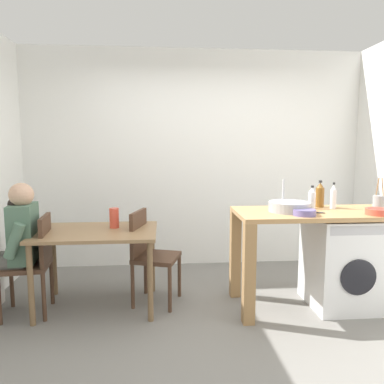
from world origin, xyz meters
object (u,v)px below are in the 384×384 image
(chair_person_seat, at_px, (34,259))
(mixing_bowl, at_px, (304,212))
(colander, at_px, (377,211))
(seated_person, at_px, (14,242))
(chair_opposite, at_px, (149,251))
(utensil_crock, at_px, (379,202))
(vase, at_px, (114,218))
(bottle_clear_small, at_px, (333,197))
(bottle_squat_brown, at_px, (320,195))
(washing_machine, at_px, (341,261))
(dining_table, at_px, (97,241))
(bottle_tall_green, at_px, (312,198))

(chair_person_seat, relative_size, mixing_bowl, 4.58)
(colander, bearing_deg, seated_person, 175.30)
(chair_opposite, bearing_deg, utensil_crock, 102.21)
(mixing_bowl, xyz_separation_m, utensil_crock, (0.83, 0.25, 0.04))
(chair_person_seat, xyz_separation_m, vase, (0.70, 0.19, 0.33))
(chair_opposite, height_order, vase, vase)
(chair_person_seat, bearing_deg, seated_person, 90.00)
(chair_person_seat, xyz_separation_m, colander, (3.03, -0.28, 0.44))
(bottle_clear_small, bearing_deg, chair_person_seat, -178.59)
(chair_person_seat, bearing_deg, mixing_bowl, -102.29)
(bottle_clear_small, height_order, vase, bottle_clear_small)
(mixing_bowl, height_order, utensil_crock, utensil_crock)
(bottle_squat_brown, bearing_deg, chair_opposite, 179.59)
(chair_person_seat, relative_size, bottle_clear_small, 3.57)
(seated_person, bearing_deg, chair_opposite, -87.41)
(chair_person_seat, relative_size, bottle_squat_brown, 3.40)
(colander, relative_size, vase, 1.05)
(vase, bearing_deg, bottle_squat_brown, -1.16)
(chair_opposite, xyz_separation_m, mixing_bowl, (1.36, -0.42, 0.44))
(seated_person, distance_m, washing_machine, 3.02)
(bottle_clear_small, xyz_separation_m, utensil_crock, (0.41, -0.08, -0.04))
(seated_person, bearing_deg, vase, -82.34)
(chair_opposite, bearing_deg, vase, -78.22)
(seated_person, relative_size, colander, 6.00)
(chair_opposite, height_order, washing_machine, chair_opposite)
(chair_opposite, distance_m, utensil_crock, 2.25)
(utensil_crock, height_order, colander, utensil_crock)
(mixing_bowl, bearing_deg, washing_machine, 23.15)
(washing_machine, relative_size, mixing_bowl, 4.37)
(vase, bearing_deg, colander, -11.41)
(chair_opposite, bearing_deg, seated_person, -64.59)
(dining_table, xyz_separation_m, chair_opposite, (0.48, 0.07, -0.14))
(seated_person, height_order, mixing_bowl, seated_person)
(seated_person, xyz_separation_m, utensil_crock, (3.37, 0.01, 0.32))
(seated_person, distance_m, bottle_tall_green, 2.77)
(chair_opposite, bearing_deg, chair_person_seat, -64.19)
(mixing_bowl, height_order, colander, same)
(dining_table, xyz_separation_m, chair_person_seat, (-0.55, -0.09, -0.14))
(vase, bearing_deg, dining_table, -146.31)
(dining_table, xyz_separation_m, bottle_tall_green, (2.04, -0.02, 0.38))
(mixing_bowl, distance_m, vase, 1.75)
(washing_machine, bearing_deg, colander, -49.26)
(dining_table, xyz_separation_m, bottle_clear_small, (2.25, -0.02, 0.39))
(washing_machine, height_order, bottle_tall_green, bottle_tall_green)
(bottle_squat_brown, xyz_separation_m, colander, (0.33, -0.43, -0.09))
(washing_machine, bearing_deg, bottle_squat_brown, 124.03)
(bottle_squat_brown, relative_size, colander, 1.32)
(bottle_tall_green, bearing_deg, vase, 176.30)
(chair_opposite, relative_size, seated_person, 0.75)
(seated_person, relative_size, bottle_tall_green, 5.38)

